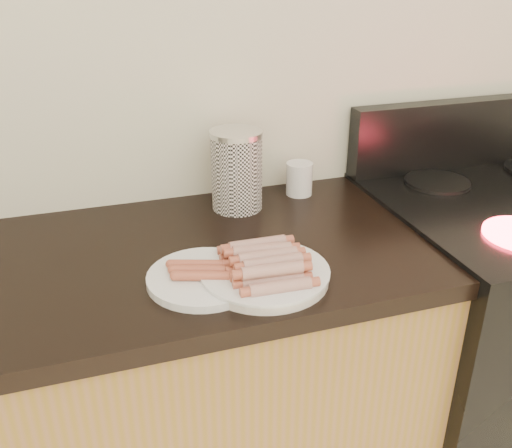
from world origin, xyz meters
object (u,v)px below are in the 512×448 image
object	(u,v)px
stove	(498,340)
main_plate	(265,275)
mug	(299,179)
canister	(237,170)
side_plate	(204,278)

from	to	relation	value
stove	main_plate	distance (m)	0.92
mug	stove	bearing A→B (deg)	-23.79
canister	side_plate	bearing A→B (deg)	-116.59
canister	main_plate	bearing A→B (deg)	-97.38
canister	stove	bearing A→B (deg)	-15.81
mug	side_plate	bearing A→B (deg)	-133.82
stove	mug	size ratio (longest dim) A/B	10.28
stove	canister	distance (m)	0.94
side_plate	mug	xyz separation A→B (m)	(0.35, 0.36, 0.04)
mug	main_plate	bearing A→B (deg)	-120.43
stove	mug	xyz separation A→B (m)	(-0.56, 0.24, 0.49)
side_plate	canister	xyz separation A→B (m)	(0.16, 0.33, 0.09)
stove	canister	size ratio (longest dim) A/B	4.46
stove	side_plate	bearing A→B (deg)	-172.46
canister	mug	bearing A→B (deg)	10.79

